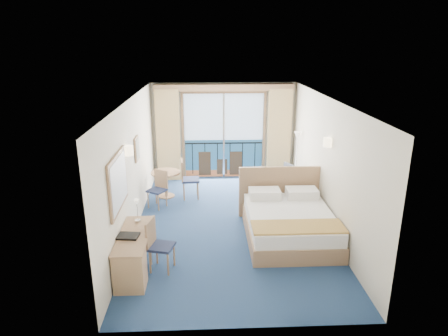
# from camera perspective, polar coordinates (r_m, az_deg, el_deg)

# --- Properties ---
(floor) EXTENTS (6.50, 6.50, 0.00)m
(floor) POSITION_cam_1_polar(r_m,az_deg,el_deg) (8.70, 0.92, -8.10)
(floor) COLOR navy
(floor) RESTS_ON ground
(room_walls) EXTENTS (4.04, 6.54, 2.72)m
(room_walls) POSITION_cam_1_polar(r_m,az_deg,el_deg) (8.08, 0.98, 3.31)
(room_walls) COLOR silver
(room_walls) RESTS_ON ground
(balcony_door) EXTENTS (2.36, 0.03, 2.52)m
(balcony_door) POSITION_cam_1_polar(r_m,az_deg,el_deg) (11.36, -0.08, 4.27)
(balcony_door) COLOR navy
(balcony_door) RESTS_ON room_walls
(curtain_left) EXTENTS (0.65, 0.22, 2.55)m
(curtain_left) POSITION_cam_1_polar(r_m,az_deg,el_deg) (11.22, -7.96, 4.63)
(curtain_left) COLOR tan
(curtain_left) RESTS_ON room_walls
(curtain_right) EXTENTS (0.65, 0.22, 2.55)m
(curtain_right) POSITION_cam_1_polar(r_m,az_deg,el_deg) (11.36, 7.86, 4.79)
(curtain_right) COLOR tan
(curtain_right) RESTS_ON room_walls
(pelmet) EXTENTS (3.80, 0.25, 0.18)m
(pelmet) POSITION_cam_1_polar(r_m,az_deg,el_deg) (10.99, -0.01, 11.44)
(pelmet) COLOR #9D7E55
(pelmet) RESTS_ON room_walls
(mirror) EXTENTS (0.05, 1.25, 0.95)m
(mirror) POSITION_cam_1_polar(r_m,az_deg,el_deg) (6.86, -14.89, -1.98)
(mirror) COLOR #9D7E55
(mirror) RESTS_ON room_walls
(wall_print) EXTENTS (0.04, 0.42, 0.52)m
(wall_print) POSITION_cam_1_polar(r_m,az_deg,el_deg) (8.68, -12.33, 2.69)
(wall_print) COLOR #9D7E55
(wall_print) RESTS_ON room_walls
(sconce_left) EXTENTS (0.18, 0.18, 0.18)m
(sconce_left) POSITION_cam_1_polar(r_m,az_deg,el_deg) (7.61, -13.48, 2.44)
(sconce_left) COLOR beige
(sconce_left) RESTS_ON room_walls
(sconce_right) EXTENTS (0.18, 0.18, 0.18)m
(sconce_right) POSITION_cam_1_polar(r_m,az_deg,el_deg) (8.27, 14.62, 3.58)
(sconce_right) COLOR beige
(sconce_right) RESTS_ON room_walls
(bed) EXTENTS (1.85, 2.20, 1.16)m
(bed) POSITION_cam_1_polar(r_m,az_deg,el_deg) (8.18, 9.22, -7.58)
(bed) COLOR #9D7E55
(bed) RESTS_ON ground
(nightstand) EXTENTS (0.46, 0.44, 0.61)m
(nightstand) POSITION_cam_1_polar(r_m,az_deg,el_deg) (9.58, 11.14, -3.95)
(nightstand) COLOR tan
(nightstand) RESTS_ON ground
(phone) EXTENTS (0.19, 0.16, 0.08)m
(phone) POSITION_cam_1_polar(r_m,az_deg,el_deg) (9.50, 11.48, -1.97)
(phone) COLOR white
(phone) RESTS_ON nightstand
(armchair) EXTENTS (1.13, 1.14, 0.79)m
(armchair) POSITION_cam_1_polar(r_m,az_deg,el_deg) (10.18, 8.18, -1.95)
(armchair) COLOR #3E424C
(armchair) RESTS_ON ground
(floor_lamp) EXTENTS (0.21, 0.21, 1.53)m
(floor_lamp) POSITION_cam_1_polar(r_m,az_deg,el_deg) (10.63, 10.40, 3.14)
(floor_lamp) COLOR silver
(floor_lamp) RESTS_ON ground
(desk) EXTENTS (0.51, 1.47, 0.69)m
(desk) POSITION_cam_1_polar(r_m,az_deg,el_deg) (6.77, -13.15, -13.06)
(desk) COLOR #9D7E55
(desk) RESTS_ON ground
(desk_chair) EXTENTS (0.49, 0.48, 0.92)m
(desk_chair) POSITION_cam_1_polar(r_m,az_deg,el_deg) (7.01, -9.55, -10.39)
(desk_chair) COLOR #202A4C
(desk_chair) RESTS_ON ground
(folder) EXTENTS (0.38, 0.30, 0.03)m
(folder) POSITION_cam_1_polar(r_m,az_deg,el_deg) (6.89, -13.55, -9.42)
(folder) COLOR black
(folder) RESTS_ON desk
(desk_lamp) EXTENTS (0.11, 0.11, 0.41)m
(desk_lamp) POSITION_cam_1_polar(r_m,az_deg,el_deg) (7.27, -12.34, -5.32)
(desk_lamp) COLOR silver
(desk_lamp) RESTS_ON desk
(round_table) EXTENTS (0.73, 0.73, 0.66)m
(round_table) POSITION_cam_1_polar(r_m,az_deg,el_deg) (10.13, -8.33, -1.41)
(round_table) COLOR #9D7E55
(round_table) RESTS_ON ground
(table_chair_a) EXTENTS (0.47, 0.46, 0.99)m
(table_chair_a) POSITION_cam_1_polar(r_m,az_deg,el_deg) (9.97, -5.32, -1.25)
(table_chair_a) COLOR #202A4C
(table_chair_a) RESTS_ON ground
(table_chair_b) EXTENTS (0.53, 0.53, 0.88)m
(table_chair_b) POSITION_cam_1_polar(r_m,az_deg,el_deg) (9.57, -9.31, -2.62)
(table_chair_b) COLOR #202A4C
(table_chair_b) RESTS_ON ground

